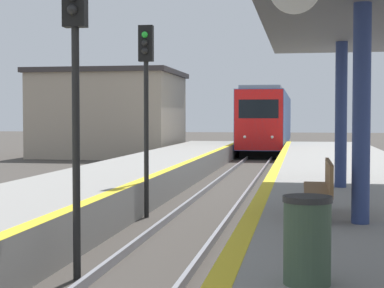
% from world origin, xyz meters
% --- Properties ---
extents(train, '(2.88, 24.00, 4.41)m').
position_xyz_m(train, '(0.00, 46.30, 2.24)').
color(train, black).
rests_on(train, ground).
extents(signal_near, '(0.36, 0.31, 4.83)m').
position_xyz_m(signal_near, '(-1.00, 6.69, 3.36)').
color(signal_near, black).
rests_on(signal_near, ground).
extents(signal_mid, '(0.36, 0.31, 4.83)m').
position_xyz_m(signal_mid, '(-1.40, 12.89, 3.36)').
color(signal_mid, black).
rests_on(signal_mid, ground).
extents(station_canopy, '(3.31, 15.54, 3.60)m').
position_xyz_m(station_canopy, '(3.37, 7.38, 4.27)').
color(station_canopy, navy).
rests_on(station_canopy, platform_right).
extents(trash_bin, '(0.49, 0.49, 0.88)m').
position_xyz_m(trash_bin, '(2.52, 3.58, 1.34)').
color(trash_bin, '#384C38').
rests_on(trash_bin, platform_right).
extents(bench, '(0.44, 1.91, 0.92)m').
position_xyz_m(bench, '(2.79, 8.02, 1.39)').
color(bench, brown).
rests_on(bench, platform_right).
extents(station_building, '(8.84, 8.25, 5.47)m').
position_xyz_m(station_building, '(-9.68, 37.01, 2.75)').
color(station_building, tan).
rests_on(station_building, ground).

